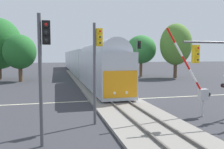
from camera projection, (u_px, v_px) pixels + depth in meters
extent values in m
plane|color=#333338|center=(113.00, 100.00, 20.57)|extent=(220.00, 220.00, 0.00)
cube|color=beige|center=(113.00, 100.00, 20.57)|extent=(44.00, 0.20, 0.01)
cube|color=gray|center=(113.00, 99.00, 20.57)|extent=(4.40, 80.00, 0.18)
cube|color=#56514C|center=(105.00, 97.00, 20.38)|extent=(0.10, 80.00, 0.14)
cube|color=#56514C|center=(121.00, 97.00, 20.73)|extent=(0.10, 80.00, 0.14)
cube|color=#B2B7C1|center=(100.00, 70.00, 26.53)|extent=(3.00, 17.23, 3.90)
cube|color=orange|center=(120.00, 84.00, 18.23)|extent=(2.76, 0.08, 2.15)
cylinder|color=#B2B7C1|center=(100.00, 54.00, 26.38)|extent=(2.76, 15.51, 2.76)
sphere|color=#F4F2CC|center=(114.00, 93.00, 18.15)|extent=(0.24, 0.24, 0.24)
sphere|color=#F4F2CC|center=(126.00, 93.00, 18.39)|extent=(0.24, 0.24, 0.24)
cube|color=#B7BCC6|center=(80.00, 62.00, 46.23)|extent=(3.00, 21.76, 4.60)
cube|color=black|center=(88.00, 60.00, 46.57)|extent=(0.04, 19.59, 0.90)
cube|color=gold|center=(88.00, 68.00, 46.69)|extent=(0.04, 20.02, 0.36)
cube|color=#B7BCC6|center=(72.00, 60.00, 68.15)|extent=(3.00, 21.76, 4.60)
cube|color=black|center=(77.00, 59.00, 68.49)|extent=(0.04, 19.59, 0.90)
cube|color=gold|center=(77.00, 64.00, 68.61)|extent=(0.04, 20.02, 0.36)
cylinder|color=#B7B7BC|center=(203.00, 108.00, 14.95)|extent=(0.14, 0.14, 1.10)
cube|color=#B7B7BC|center=(203.00, 94.00, 14.88)|extent=(0.56, 0.40, 0.70)
sphere|color=black|center=(208.00, 94.00, 14.96)|extent=(0.36, 0.36, 0.36)
cylinder|color=red|center=(200.00, 88.00, 14.78)|extent=(0.62, 0.12, 0.89)
cylinder|color=white|center=(193.00, 76.00, 14.59)|extent=(0.62, 0.12, 0.89)
cylinder|color=red|center=(186.00, 63.00, 14.40)|extent=(0.62, 0.12, 0.89)
cylinder|color=white|center=(179.00, 49.00, 14.20)|extent=(0.62, 0.12, 0.89)
cylinder|color=red|center=(171.00, 36.00, 14.01)|extent=(0.62, 0.12, 0.89)
sphere|color=red|center=(167.00, 29.00, 13.91)|extent=(0.14, 0.14, 0.14)
cylinder|color=black|center=(223.00, 86.00, 14.16)|extent=(0.26, 0.18, 0.26)
cylinder|color=#4C4C51|center=(224.00, 43.00, 13.07)|extent=(5.12, 0.12, 0.12)
cube|color=gold|center=(196.00, 54.00, 12.69)|extent=(0.34, 0.26, 1.00)
sphere|color=red|center=(197.00, 48.00, 12.52)|extent=(0.20, 0.20, 0.20)
cylinder|color=gold|center=(198.00, 48.00, 12.49)|extent=(0.24, 0.10, 0.24)
sphere|color=#262626|center=(197.00, 54.00, 12.55)|extent=(0.20, 0.20, 0.20)
cylinder|color=gold|center=(198.00, 54.00, 12.52)|extent=(0.24, 0.10, 0.24)
sphere|color=#262626|center=(197.00, 60.00, 12.57)|extent=(0.20, 0.20, 0.20)
cylinder|color=gold|center=(197.00, 60.00, 12.55)|extent=(0.24, 0.10, 0.24)
cylinder|color=#4C4C51|center=(137.00, 62.00, 29.76)|extent=(0.16, 0.16, 6.10)
cube|color=black|center=(139.00, 45.00, 29.64)|extent=(0.34, 0.26, 1.00)
sphere|color=red|center=(140.00, 42.00, 29.46)|extent=(0.20, 0.20, 0.20)
cylinder|color=black|center=(140.00, 42.00, 29.44)|extent=(0.24, 0.10, 0.24)
sphere|color=#262626|center=(140.00, 45.00, 29.49)|extent=(0.20, 0.20, 0.20)
cylinder|color=black|center=(140.00, 45.00, 29.46)|extent=(0.24, 0.10, 0.24)
sphere|color=#262626|center=(140.00, 47.00, 29.52)|extent=(0.20, 0.20, 0.20)
cylinder|color=black|center=(140.00, 47.00, 29.49)|extent=(0.24, 0.10, 0.24)
cylinder|color=#4C4C51|center=(41.00, 81.00, 9.84)|extent=(0.16, 0.16, 5.72)
cube|color=black|center=(46.00, 33.00, 9.73)|extent=(0.34, 0.26, 1.00)
sphere|color=red|center=(46.00, 25.00, 9.56)|extent=(0.20, 0.20, 0.20)
cylinder|color=black|center=(46.00, 24.00, 9.53)|extent=(0.24, 0.10, 0.24)
sphere|color=#262626|center=(46.00, 32.00, 9.59)|extent=(0.20, 0.20, 0.20)
cylinder|color=black|center=(46.00, 32.00, 9.56)|extent=(0.24, 0.10, 0.24)
sphere|color=#262626|center=(46.00, 40.00, 9.62)|extent=(0.20, 0.20, 0.20)
cylinder|color=black|center=(46.00, 40.00, 9.59)|extent=(0.24, 0.10, 0.24)
cylinder|color=#4C4C51|center=(95.00, 74.00, 13.11)|extent=(0.16, 0.16, 5.77)
cube|color=gold|center=(99.00, 37.00, 13.00)|extent=(0.34, 0.26, 1.00)
sphere|color=red|center=(100.00, 31.00, 12.83)|extent=(0.20, 0.20, 0.20)
cylinder|color=gold|center=(100.00, 31.00, 12.80)|extent=(0.24, 0.10, 0.24)
sphere|color=#262626|center=(100.00, 37.00, 12.85)|extent=(0.20, 0.20, 0.20)
cylinder|color=gold|center=(100.00, 37.00, 12.83)|extent=(0.24, 0.10, 0.24)
sphere|color=#262626|center=(100.00, 43.00, 12.88)|extent=(0.20, 0.20, 0.20)
cylinder|color=gold|center=(100.00, 43.00, 12.85)|extent=(0.24, 0.10, 0.24)
cylinder|color=brown|center=(141.00, 68.00, 43.18)|extent=(0.54, 0.54, 3.10)
ellipsoid|color=#2D7533|center=(141.00, 49.00, 42.89)|extent=(5.54, 5.54, 5.23)
cylinder|color=#4C3828|center=(175.00, 69.00, 40.53)|extent=(0.60, 0.60, 3.17)
ellipsoid|color=#4C7A2D|center=(176.00, 44.00, 40.17)|extent=(5.46, 5.46, 7.19)
cylinder|color=brown|center=(0.00, 71.00, 38.38)|extent=(0.47, 0.47, 2.74)
cylinder|color=brown|center=(21.00, 73.00, 34.74)|extent=(0.58, 0.58, 2.56)
ellipsoid|color=#236628|center=(20.00, 52.00, 34.47)|extent=(4.81, 4.81, 5.15)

